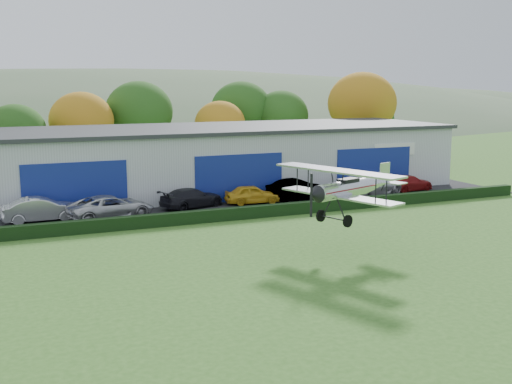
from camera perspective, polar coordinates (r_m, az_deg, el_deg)
name	(u,v)px	position (r m, az deg, el deg)	size (l,w,h in m)	color
ground	(324,303)	(25.96, 6.28, -10.08)	(300.00, 300.00, 0.00)	#315F1E
apron	(219,205)	(45.67, -3.40, -1.24)	(48.00, 9.00, 0.05)	black
hedge	(244,213)	(41.20, -1.14, -1.92)	(46.00, 0.60, 0.80)	black
hangar	(213,158)	(52.42, -3.96, 3.11)	(40.60, 12.60, 5.30)	#B2B7BC
tree_belt	(131,117)	(63.23, -11.39, 6.79)	(75.70, 13.22, 10.12)	#3D2614
distant_hills	(27,174)	(162.85, -20.24, 1.58)	(430.00, 196.00, 56.00)	#4C6642
car_1	(41,209)	(42.39, -19.09, -1.52)	(1.68, 4.83, 1.59)	silver
car_2	(111,207)	(41.96, -13.18, -1.35)	(2.62, 5.68, 1.58)	silver
car_3	(192,198)	(44.85, -5.91, -0.53)	(1.97, 4.85, 1.41)	black
car_4	(252,194)	(46.11, -0.34, -0.21)	(1.64, 4.07, 1.39)	gold
car_5	(299,190)	(47.52, 3.94, 0.22)	(1.71, 4.91, 1.62)	gray
car_6	(370,186)	(50.02, 10.41, 0.59)	(2.76, 5.99, 1.66)	silver
car_7	(408,183)	(53.04, 13.79, 0.81)	(1.85, 4.56, 1.32)	maroon
biplane	(349,187)	(32.64, 8.52, 0.49)	(6.61, 7.44, 2.81)	silver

